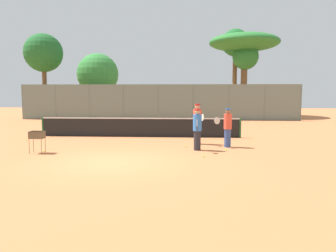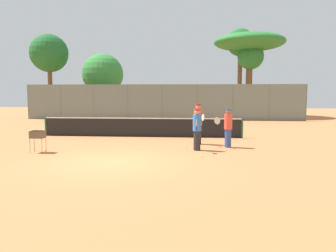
{
  "view_description": "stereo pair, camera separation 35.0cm",
  "coord_description": "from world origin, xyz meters",
  "px_view_note": "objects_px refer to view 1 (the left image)",
  "views": [
    {
      "loc": [
        2.7,
        -11.27,
        2.5
      ],
      "look_at": [
        1.81,
        3.09,
        1.0
      ],
      "focal_mm": 35.0,
      "sensor_mm": 36.0,
      "label": 1
    },
    {
      "loc": [
        3.05,
        -11.24,
        2.5
      ],
      "look_at": [
        1.81,
        3.09,
        1.0
      ],
      "focal_mm": 35.0,
      "sensor_mm": 36.0,
      "label": 2
    }
  ],
  "objects_px": {
    "parked_car": "(159,111)",
    "ball_cart": "(37,137)",
    "player_red_cap": "(197,129)",
    "player_yellow_shirt": "(197,123)",
    "player_white_outfit": "(228,127)",
    "tennis_net": "(140,127)"
  },
  "relations": [
    {
      "from": "parked_car",
      "to": "ball_cart",
      "type": "bearing_deg",
      "value": -99.73
    },
    {
      "from": "player_red_cap",
      "to": "player_yellow_shirt",
      "type": "xyz_separation_m",
      "value": [
        0.05,
        1.68,
        0.08
      ]
    },
    {
      "from": "player_red_cap",
      "to": "ball_cart",
      "type": "distance_m",
      "value": 6.67
    },
    {
      "from": "player_white_outfit",
      "to": "ball_cart",
      "type": "bearing_deg",
      "value": -7.21
    },
    {
      "from": "player_red_cap",
      "to": "parked_car",
      "type": "distance_m",
      "value": 18.48
    },
    {
      "from": "tennis_net",
      "to": "ball_cart",
      "type": "xyz_separation_m",
      "value": [
        -3.49,
        -5.08,
        0.12
      ]
    },
    {
      "from": "ball_cart",
      "to": "parked_car",
      "type": "bearing_deg",
      "value": 80.27
    },
    {
      "from": "tennis_net",
      "to": "parked_car",
      "type": "xyz_separation_m",
      "value": [
        -0.19,
        14.16,
        0.1
      ]
    },
    {
      "from": "player_yellow_shirt",
      "to": "parked_car",
      "type": "relative_size",
      "value": 0.46
    },
    {
      "from": "player_white_outfit",
      "to": "ball_cart",
      "type": "xyz_separation_m",
      "value": [
        -7.97,
        -1.94,
        -0.24
      ]
    },
    {
      "from": "player_white_outfit",
      "to": "player_yellow_shirt",
      "type": "relative_size",
      "value": 0.91
    },
    {
      "from": "player_red_cap",
      "to": "parked_car",
      "type": "relative_size",
      "value": 0.42
    },
    {
      "from": "tennis_net",
      "to": "parked_car",
      "type": "distance_m",
      "value": 14.16
    },
    {
      "from": "player_red_cap",
      "to": "player_yellow_shirt",
      "type": "distance_m",
      "value": 1.69
    },
    {
      "from": "player_yellow_shirt",
      "to": "ball_cart",
      "type": "relative_size",
      "value": 2.14
    },
    {
      "from": "player_white_outfit",
      "to": "player_yellow_shirt",
      "type": "height_order",
      "value": "player_yellow_shirt"
    },
    {
      "from": "player_white_outfit",
      "to": "player_red_cap",
      "type": "relative_size",
      "value": 0.99
    },
    {
      "from": "player_yellow_shirt",
      "to": "parked_car",
      "type": "height_order",
      "value": "player_yellow_shirt"
    },
    {
      "from": "tennis_net",
      "to": "ball_cart",
      "type": "height_order",
      "value": "tennis_net"
    },
    {
      "from": "tennis_net",
      "to": "player_red_cap",
      "type": "bearing_deg",
      "value": -52.47
    },
    {
      "from": "player_yellow_shirt",
      "to": "ball_cart",
      "type": "bearing_deg",
      "value": -90.75
    },
    {
      "from": "player_white_outfit",
      "to": "player_yellow_shirt",
      "type": "distance_m",
      "value": 1.56
    }
  ]
}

